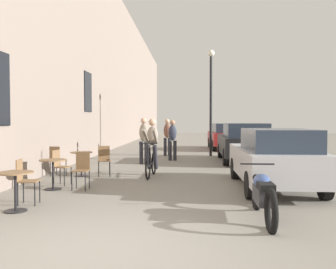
% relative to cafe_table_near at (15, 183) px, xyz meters
% --- Properties ---
extents(ground_plane, '(88.00, 88.00, 0.00)m').
position_rel_cafe_table_near_xyz_m(ground_plane, '(2.03, -1.94, -0.52)').
color(ground_plane, gray).
extents(building_facade_left, '(0.54, 68.00, 9.54)m').
position_rel_cafe_table_near_xyz_m(building_facade_left, '(-1.42, 12.06, 4.25)').
color(building_facade_left, gray).
rests_on(building_facade_left, ground_plane).
extents(cafe_table_near, '(0.64, 0.64, 0.72)m').
position_rel_cafe_table_near_xyz_m(cafe_table_near, '(0.00, 0.00, 0.00)').
color(cafe_table_near, black).
rests_on(cafe_table_near, ground_plane).
extents(cafe_chair_near_toward_street, '(0.42, 0.42, 0.89)m').
position_rel_cafe_table_near_xyz_m(cafe_chair_near_toward_street, '(-0.08, 0.57, -0.00)').
color(cafe_chair_near_toward_street, black).
rests_on(cafe_chair_near_toward_street, ground_plane).
extents(cafe_table_mid, '(0.64, 0.64, 0.72)m').
position_rel_cafe_table_near_xyz_m(cafe_table_mid, '(-0.09, 2.14, 0.00)').
color(cafe_table_mid, black).
rests_on(cafe_table_mid, ground_plane).
extents(cafe_chair_mid_toward_street, '(0.39, 0.39, 0.89)m').
position_rel_cafe_table_near_xyz_m(cafe_chair_mid_toward_street, '(0.58, 2.21, -0.00)').
color(cafe_chair_mid_toward_street, black).
rests_on(cafe_chair_mid_toward_street, ground_plane).
extents(cafe_chair_mid_toward_wall, '(0.46, 0.46, 0.89)m').
position_rel_cafe_table_near_xyz_m(cafe_chair_mid_toward_wall, '(-0.16, 2.81, -0.00)').
color(cafe_chair_mid_toward_wall, black).
rests_on(cafe_chair_mid_toward_wall, ground_plane).
extents(cafe_table_far, '(0.64, 0.64, 0.72)m').
position_rel_cafe_table_near_xyz_m(cafe_table_far, '(-0.02, 4.27, 0.00)').
color(cafe_table_far, black).
rests_on(cafe_table_far, ground_plane).
extents(cafe_chair_far_toward_street, '(0.46, 0.46, 0.89)m').
position_rel_cafe_table_near_xyz_m(cafe_chair_far_toward_street, '(-0.73, 4.20, -0.00)').
color(cafe_chair_far_toward_street, black).
rests_on(cafe_chair_far_toward_street, ground_plane).
extents(cafe_chair_far_toward_wall, '(0.46, 0.46, 0.89)m').
position_rel_cafe_table_near_xyz_m(cafe_chair_far_toward_wall, '(0.65, 4.35, -0.00)').
color(cafe_chair_far_toward_wall, black).
rests_on(cafe_chair_far_toward_wall, ground_plane).
extents(cyclist_on_bicycle, '(0.52, 1.76, 1.74)m').
position_rel_cafe_table_near_xyz_m(cyclist_on_bicycle, '(2.06, 4.46, 0.29)').
color(cyclist_on_bicycle, black).
rests_on(cyclist_on_bicycle, ground_plane).
extents(pedestrian_near, '(0.38, 0.30, 1.75)m').
position_rel_cafe_table_near_xyz_m(pedestrian_near, '(1.48, 7.33, 0.47)').
color(pedestrian_near, '#26262D').
rests_on(pedestrian_near, ground_plane).
extents(pedestrian_mid, '(0.36, 0.27, 1.68)m').
position_rel_cafe_table_near_xyz_m(pedestrian_mid, '(2.51, 8.74, 0.42)').
color(pedestrian_mid, '#26262D').
rests_on(pedestrian_mid, ground_plane).
extents(pedestrian_far, '(0.37, 0.29, 1.72)m').
position_rel_cafe_table_near_xyz_m(pedestrian_far, '(2.19, 10.69, 0.45)').
color(pedestrian_far, '#26262D').
rests_on(pedestrian_far, ground_plane).
extents(street_lamp, '(0.32, 0.32, 4.90)m').
position_rel_cafe_table_near_xyz_m(street_lamp, '(4.21, 10.75, 2.59)').
color(street_lamp, black).
rests_on(street_lamp, ground_plane).
extents(parked_car_nearest, '(1.76, 4.10, 1.46)m').
position_rel_cafe_table_near_xyz_m(parked_car_nearest, '(5.22, 2.53, 0.23)').
color(parked_car_nearest, '#B7B7BC').
rests_on(parked_car_nearest, ground_plane).
extents(parked_car_second, '(1.90, 4.37, 1.54)m').
position_rel_cafe_table_near_xyz_m(parked_car_second, '(5.37, 8.32, 0.28)').
color(parked_car_second, black).
rests_on(parked_car_second, ground_plane).
extents(parked_car_third, '(1.85, 4.21, 1.48)m').
position_rel_cafe_table_near_xyz_m(parked_car_third, '(5.32, 14.69, 0.25)').
color(parked_car_third, maroon).
rests_on(parked_car_third, ground_plane).
extents(parked_motorcycle, '(0.62, 2.15, 0.92)m').
position_rel_cafe_table_near_xyz_m(parked_motorcycle, '(4.38, -0.29, -0.12)').
color(parked_motorcycle, black).
rests_on(parked_motorcycle, ground_plane).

